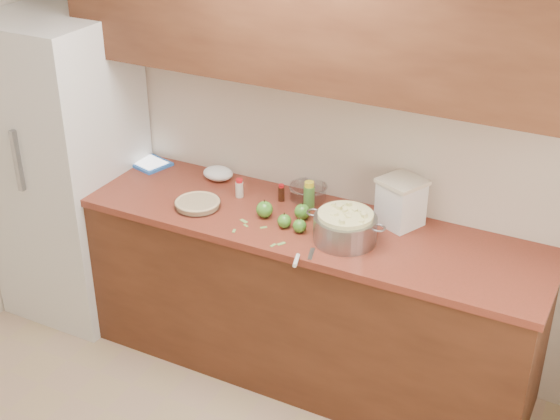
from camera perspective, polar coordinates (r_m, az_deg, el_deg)
The scene contains 24 objects.
room_shell at distance 2.72m, azimuth -13.23°, elevation -6.78°, with size 3.60×3.60×3.60m.
counter_run at distance 4.21m, azimuth 0.82°, elevation -6.08°, with size 2.64×0.68×0.92m.
upper_cabinets at distance 3.73m, azimuth 2.08°, elevation 14.50°, with size 2.60×0.34×0.70m, color brown.
fridge at distance 4.70m, azimuth -15.24°, elevation 2.90°, with size 0.70×0.70×1.80m, color silver.
pie at distance 4.09m, azimuth -6.05°, elevation 0.46°, with size 0.25×0.25×0.04m.
colander at distance 3.75m, azimuth 4.78°, elevation -1.29°, with size 0.41×0.31×0.15m.
flour_canister at distance 3.90m, azimuth 8.84°, elevation 0.60°, with size 0.26×0.26×0.25m.
tablet at distance 4.61m, azimuth -9.61°, elevation 3.41°, with size 0.29×0.25×0.02m.
paring_knife at distance 3.60m, azimuth 1.35°, elevation -3.64°, with size 0.08×0.20×0.02m.
lemon_bottle at distance 4.03m, azimuth 2.14°, elevation 1.03°, with size 0.06×0.06×0.16m.
cinnamon_shaker at distance 4.16m, azimuth -2.99°, elevation 1.60°, with size 0.04×0.04×0.10m.
vanilla_bottle at distance 4.12m, azimuth 0.10°, elevation 1.26°, with size 0.03×0.03×0.10m.
mixing_bowl at distance 4.15m, azimuth 2.05°, elevation 1.39°, with size 0.21×0.21×0.08m.
paper_towel at distance 4.37m, azimuth -4.55°, elevation 2.69°, with size 0.17×0.14×0.07m, color white.
apple_left at distance 3.96m, azimuth -1.14°, elevation 0.05°, with size 0.09×0.09×0.10m.
apple_center at distance 3.94m, azimuth 1.65°, elevation -0.12°, with size 0.08×0.08×0.09m.
apple_front at distance 3.87m, azimuth 0.32°, elevation -0.81°, with size 0.07×0.07×0.08m.
apple_extra at distance 3.83m, azimuth 1.44°, elevation -1.17°, with size 0.07×0.07×0.08m.
peel_a at distance 3.94m, azimuth -2.66°, elevation -0.82°, with size 0.05×0.02×0.00m, color #80B156.
peel_b at distance 3.74m, azimuth 0.09°, elevation -2.48°, with size 0.04×0.02×0.00m, color #80B156.
peel_c at distance 3.88m, azimuth -1.21°, elevation -1.28°, with size 0.03×0.01×0.00m, color #80B156.
peel_d at distance 3.86m, azimuth -3.39°, elevation -1.54°, with size 0.03×0.01×0.00m, color #80B156.
peel_e at distance 3.73m, azimuth -0.51°, elevation -2.59°, with size 0.03×0.01×0.00m, color #80B156.
peel_f at distance 3.90m, azimuth -2.52°, elevation -1.15°, with size 0.03×0.01×0.00m, color #80B156.
Camera 1 is at (1.55, -1.64, 2.82)m, focal length 50.00 mm.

